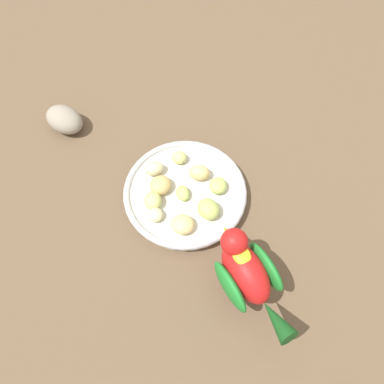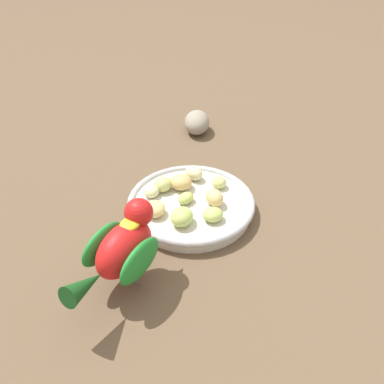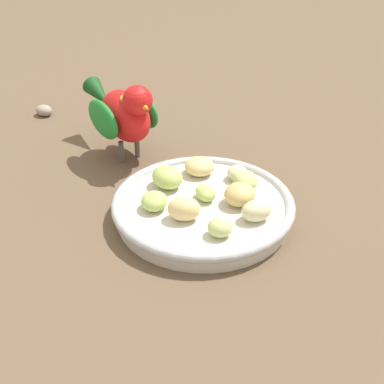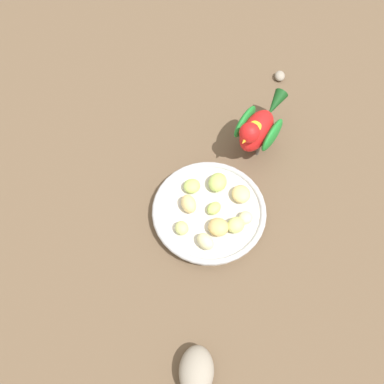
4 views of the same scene
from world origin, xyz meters
name	(u,v)px [view 2 (image 2 of 4)]	position (x,y,z in m)	size (l,w,h in m)	color
ground_plane	(199,211)	(0.00, 0.00, 0.00)	(4.00, 4.00, 0.00)	brown
feeding_bowl	(191,206)	(0.00, 0.01, 0.01)	(0.21, 0.21, 0.03)	beige
apple_piece_0	(181,182)	(0.04, 0.03, 0.03)	(0.04, 0.04, 0.03)	tan
apple_piece_1	(193,173)	(0.07, 0.00, 0.03)	(0.03, 0.03, 0.02)	beige
apple_piece_2	(182,217)	(-0.05, 0.04, 0.03)	(0.04, 0.03, 0.03)	#B2CC66
apple_piece_3	(186,200)	(0.00, 0.02, 0.03)	(0.03, 0.02, 0.02)	#B2CC66
apple_piece_4	(214,197)	(-0.01, -0.02, 0.03)	(0.04, 0.03, 0.03)	#E5C67F
apple_piece_5	(219,182)	(0.04, -0.04, 0.03)	(0.03, 0.02, 0.02)	#C6D17A
apple_piece_6	(213,215)	(-0.05, -0.01, 0.03)	(0.03, 0.03, 0.02)	#B2CC66
apple_piece_7	(152,192)	(0.02, 0.08, 0.03)	(0.03, 0.03, 0.02)	beige
apple_piece_8	(163,184)	(0.04, 0.06, 0.03)	(0.03, 0.03, 0.02)	#C6D17A
apple_piece_9	(154,209)	(-0.02, 0.08, 0.03)	(0.04, 0.03, 0.02)	#E5C67F
parrot	(123,248)	(-0.14, 0.12, 0.07)	(0.15, 0.13, 0.12)	#59544C
rock_large	(197,122)	(0.28, -0.04, 0.02)	(0.08, 0.06, 0.05)	gray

